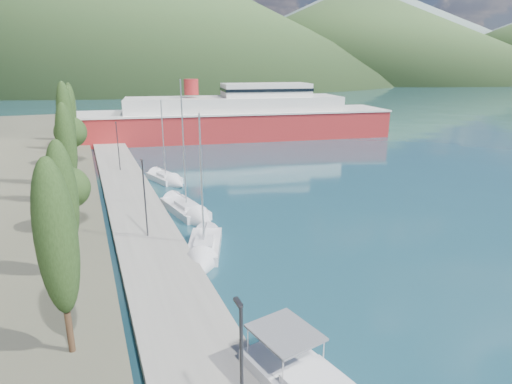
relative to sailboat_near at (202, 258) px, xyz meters
name	(u,v)px	position (x,y,z in m)	size (l,w,h in m)	color
ground	(126,110)	(5.81, 109.98, -0.31)	(1400.00, 1400.00, 0.00)	#1C4654
quay	(131,199)	(-3.19, 15.98, 0.09)	(5.00, 88.00, 0.80)	gray
hills_far	(186,16)	(144.40, 608.71, 77.08)	(1480.00, 900.00, 180.00)	gray
hills_near	(206,21)	(103.85, 362.48, 48.87)	(1010.00, 520.00, 115.00)	#3B5A2D
tree_row	(69,138)	(-8.61, 23.64, 5.54)	(4.19, 64.63, 11.35)	#47301E
lamp_posts	(144,194)	(-3.19, 5.06, 3.77)	(0.15, 45.27, 6.06)	#2D2D33
sailboat_near	(202,258)	(0.00, 0.00, 0.00)	(4.98, 8.27, 11.42)	silver
sailboat_mid	(195,216)	(1.68, 8.83, 0.01)	(4.09, 9.63, 13.44)	silver
sailboat_far	(171,181)	(2.07, 21.68, -0.01)	(4.30, 7.63, 10.69)	silver
ferry	(236,119)	(20.39, 49.93, 3.24)	(59.95, 21.67, 11.66)	#A72324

